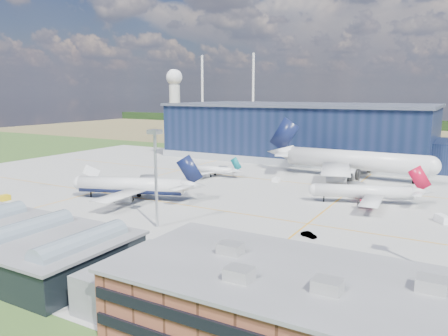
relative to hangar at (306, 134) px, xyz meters
The scene contains 20 objects.
ground 95.56m from the hangar, 91.70° to the right, with size 600.00×600.00×0.00m, color #2D511E.
apron 85.64m from the hangar, 91.90° to the right, with size 220.00×160.00×0.08m.
farmland 125.76m from the hangar, 91.29° to the left, with size 600.00×220.00×0.01m, color olive.
treeline 205.36m from the hangar, 90.78° to the left, with size 600.00×8.00×8.00m, color black.
horizon_dressing 279.32m from the hangar, 134.20° to the left, with size 440.20×18.00×70.00m.
hangar is the anchor object (origin of this frame).
ops_building 163.51m from the hangar, 71.37° to the right, with size 46.00×23.00×10.90m.
light_mast_center 125.07m from the hangar, 86.70° to the right, with size 2.60×2.60×23.00m.
airliner_navy 108.20m from the hangar, 98.85° to the right, with size 41.10×40.21×13.40m, color silver, non-canonical shape.
airliner_red 90.33m from the hangar, 60.59° to the right, with size 34.10×33.36×11.12m, color silver, non-canonical shape.
airliner_widebody 53.55m from the hangar, 51.31° to the right, with size 64.36×62.96×20.99m, color silver, non-canonical shape.
airliner_regional 66.17m from the hangar, 103.00° to the right, with size 24.06×23.54×7.85m, color silver, non-canonical shape.
gse_tug_a 136.27m from the hangar, 110.66° to the right, with size 2.46×4.02×1.68m, color gold.
gse_cart_a 63.34m from the hangar, 80.04° to the right, with size 2.23×3.34×1.45m, color white.
gse_van_b 109.98m from the hangar, 53.36° to the right, with size 1.95×4.25×1.95m, color white.
gse_tug_c 64.05m from the hangar, 31.32° to the right, with size 1.99×3.18×1.39m, color gold.
gse_cart_b 43.07m from the hangar, 51.96° to the right, with size 1.97×2.95×1.28m, color white.
airstair 103.73m from the hangar, 119.14° to the right, with size 2.06×5.14×3.29m, color white.
car_a 146.12m from the hangar, 78.55° to the right, with size 1.49×3.70×1.26m, color #99999E.
car_b 121.79m from the hangar, 70.43° to the right, with size 1.30×3.72×1.23m, color #99999E.
Camera 1 is at (72.42, -108.13, 31.26)m, focal length 35.00 mm.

